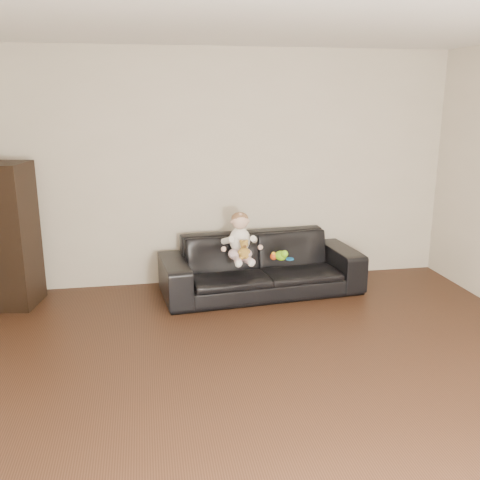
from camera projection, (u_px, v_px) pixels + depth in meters
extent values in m
plane|color=#3A2114|center=(298.00, 406.00, 3.70)|extent=(5.50, 5.50, 0.00)
plane|color=beige|center=(311.00, 1.00, 3.03)|extent=(5.50, 5.50, 0.00)
plane|color=beige|center=(232.00, 169.00, 5.98)|extent=(5.00, 0.00, 5.00)
imported|color=black|center=(261.00, 265.00, 5.80)|extent=(2.21, 1.04, 0.63)
cube|color=black|center=(14.00, 236.00, 5.36)|extent=(0.46, 0.56, 1.46)
cube|color=silver|center=(12.00, 203.00, 5.28)|extent=(0.22, 0.28, 0.28)
ellipsoid|color=white|center=(240.00, 254.00, 5.62)|extent=(0.27, 0.24, 0.14)
ellipsoid|color=white|center=(240.00, 240.00, 5.59)|extent=(0.23, 0.19, 0.27)
sphere|color=beige|center=(240.00, 221.00, 5.53)|extent=(0.18, 0.18, 0.17)
ellipsoid|color=#8C603F|center=(240.00, 218.00, 5.53)|extent=(0.19, 0.19, 0.12)
cylinder|color=white|center=(238.00, 261.00, 5.46)|extent=(0.09, 0.22, 0.08)
cylinder|color=white|center=(248.00, 260.00, 5.48)|extent=(0.09, 0.22, 0.08)
sphere|color=white|center=(239.00, 264.00, 5.35)|extent=(0.08, 0.08, 0.07)
sphere|color=white|center=(251.00, 263.00, 5.37)|extent=(0.08, 0.08, 0.07)
cylinder|color=white|center=(228.00, 240.00, 5.51)|extent=(0.07, 0.18, 0.12)
cylinder|color=white|center=(254.00, 239.00, 5.56)|extent=(0.07, 0.18, 0.12)
ellipsoid|color=#A57C2F|center=(244.00, 252.00, 5.45)|extent=(0.11, 0.09, 0.12)
sphere|color=#A57C2F|center=(244.00, 244.00, 5.41)|extent=(0.08, 0.08, 0.08)
sphere|color=#A57C2F|center=(241.00, 241.00, 5.41)|extent=(0.03, 0.03, 0.03)
sphere|color=#A57C2F|center=(247.00, 241.00, 5.42)|extent=(0.03, 0.03, 0.03)
sphere|color=#593819|center=(245.00, 246.00, 5.38)|extent=(0.03, 0.03, 0.03)
ellipsoid|color=#85EA1B|center=(281.00, 256.00, 5.61)|extent=(0.16, 0.18, 0.10)
sphere|color=#CF4418|center=(274.00, 257.00, 5.63)|extent=(0.10, 0.10, 0.08)
cylinder|color=blue|center=(290.00, 259.00, 5.66)|extent=(0.10, 0.10, 0.01)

